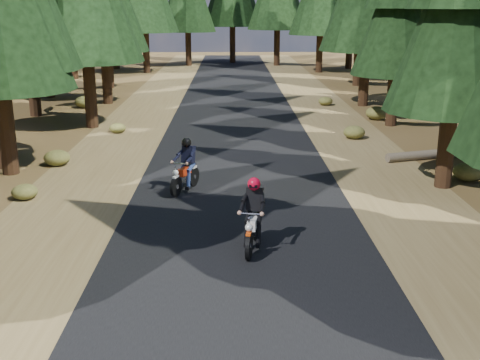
% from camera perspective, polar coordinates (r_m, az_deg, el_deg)
% --- Properties ---
extents(ground, '(120.00, 120.00, 0.00)m').
position_cam_1_polar(ground, '(13.50, 0.10, -6.26)').
color(ground, '#4E3B1B').
rests_on(ground, ground).
extents(road, '(6.00, 100.00, 0.01)m').
position_cam_1_polar(road, '(18.22, -0.18, -0.26)').
color(road, black).
rests_on(road, ground).
extents(shoulder_l, '(3.20, 100.00, 0.01)m').
position_cam_1_polar(shoulder_l, '(18.74, -14.38, -0.32)').
color(shoulder_l, brown).
rests_on(shoulder_l, ground).
extents(shoulder_r, '(3.20, 100.00, 0.01)m').
position_cam_1_polar(shoulder_r, '(18.85, 13.95, -0.19)').
color(shoulder_r, brown).
rests_on(shoulder_r, ground).
extents(log_near, '(4.85, 1.79, 0.32)m').
position_cam_1_polar(log_near, '(22.58, 19.19, 2.46)').
color(log_near, '#4C4233').
rests_on(log_near, ground).
extents(understory_shrubs, '(15.98, 30.57, 0.63)m').
position_cam_1_polar(understory_shrubs, '(21.16, 3.13, 2.76)').
color(understory_shrubs, '#474C1E').
rests_on(understory_shrubs, ground).
extents(rider_lead, '(0.84, 1.85, 1.59)m').
position_cam_1_polar(rider_lead, '(13.13, 1.22, -4.43)').
color(rider_lead, silver).
rests_on(rider_lead, road).
extents(rider_follow, '(1.15, 1.80, 1.54)m').
position_cam_1_polar(rider_follow, '(17.32, -5.25, 0.57)').
color(rider_follow, '#A5240B').
rests_on(rider_follow, road).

